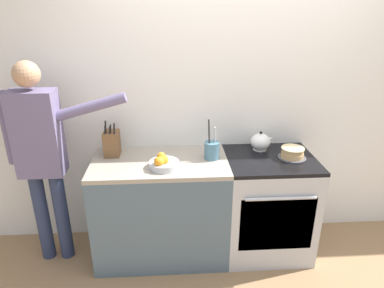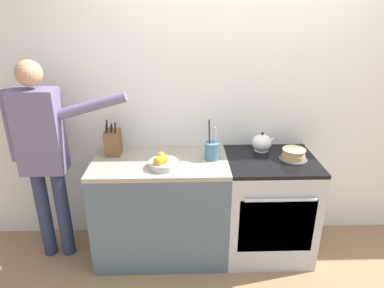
% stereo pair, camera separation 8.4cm
% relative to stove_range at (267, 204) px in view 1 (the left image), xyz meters
% --- Properties ---
extents(ground_plane, '(16.00, 16.00, 0.00)m').
position_rel_stove_range_xyz_m(ground_plane, '(-0.27, -0.31, -0.44)').
color(ground_plane, '#93704C').
extents(wall_back, '(8.00, 0.04, 2.60)m').
position_rel_stove_range_xyz_m(wall_back, '(-0.27, 0.33, 0.86)').
color(wall_back, silver).
rests_on(wall_back, ground_plane).
extents(counter_cabinet, '(1.09, 0.62, 0.89)m').
position_rel_stove_range_xyz_m(counter_cabinet, '(-0.91, 0.00, -0.00)').
color(counter_cabinet, '#4C6070').
rests_on(counter_cabinet, ground_plane).
extents(stove_range, '(0.72, 0.65, 0.89)m').
position_rel_stove_range_xyz_m(stove_range, '(0.00, 0.00, 0.00)').
color(stove_range, '#B7BABF').
rests_on(stove_range, ground_plane).
extents(layer_cake, '(0.22, 0.22, 0.09)m').
position_rel_stove_range_xyz_m(layer_cake, '(0.17, -0.01, 0.49)').
color(layer_cake, '#4C4C51').
rests_on(layer_cake, stove_range).
extents(tea_kettle, '(0.20, 0.17, 0.17)m').
position_rel_stove_range_xyz_m(tea_kettle, '(-0.05, 0.18, 0.51)').
color(tea_kettle, white).
rests_on(tea_kettle, stove_range).
extents(knife_block, '(0.12, 0.16, 0.30)m').
position_rel_stove_range_xyz_m(knife_block, '(-1.30, 0.14, 0.55)').
color(knife_block, brown).
rests_on(knife_block, counter_cabinet).
extents(utensil_crock, '(0.12, 0.12, 0.33)m').
position_rel_stove_range_xyz_m(utensil_crock, '(-0.49, 0.02, 0.52)').
color(utensil_crock, '#477084').
rests_on(utensil_crock, counter_cabinet).
extents(fruit_bowl, '(0.23, 0.23, 0.11)m').
position_rel_stove_range_xyz_m(fruit_bowl, '(-0.88, -0.13, 0.48)').
color(fruit_bowl, '#B7BABF').
rests_on(fruit_bowl, counter_cabinet).
extents(person_baker, '(0.94, 0.20, 1.68)m').
position_rel_stove_range_xyz_m(person_baker, '(-1.81, -0.00, 0.57)').
color(person_baker, '#283351').
rests_on(person_baker, ground_plane).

